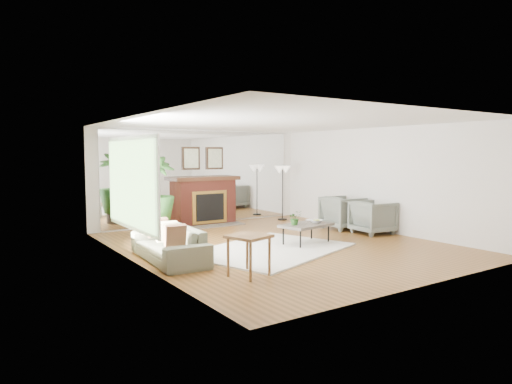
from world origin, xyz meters
TOP-DOWN VIEW (x-y plane):
  - ground at (0.00, 0.00)m, footprint 7.00×7.00m
  - wall_left at (-2.99, 0.00)m, footprint 0.02×7.00m
  - wall_right at (2.99, 0.00)m, footprint 0.02×7.00m
  - wall_back at (0.00, 3.49)m, footprint 6.00×0.02m
  - mirror_panel at (0.00, 3.47)m, footprint 5.40×0.04m
  - window_panel at (-2.96, 0.40)m, footprint 0.04×2.40m
  - fireplace at (0.00, 3.26)m, footprint 1.85×0.83m
  - area_rug at (-0.50, -0.36)m, footprint 3.57×3.04m
  - coffee_table at (0.45, -0.30)m, footprint 1.18×0.82m
  - sofa at (-2.45, -0.04)m, footprint 0.90×2.06m
  - armchair_back at (2.51, 0.75)m, footprint 0.96×0.93m
  - armchair_front at (2.60, -0.15)m, footprint 0.92×0.90m
  - side_table at (-1.85, -1.69)m, footprint 0.70×0.70m
  - potted_ficus at (-1.90, 2.09)m, footprint 1.11×1.11m
  - floor_lamp at (2.17, 2.80)m, footprint 0.50×0.28m
  - tabletop_plant at (0.16, -0.29)m, footprint 0.31×0.28m
  - fruit_bowl at (0.71, -0.32)m, footprint 0.29×0.29m
  - book at (0.79, -0.06)m, footprint 0.29×0.33m

SIDE VIEW (x-z plane):
  - ground at x=0.00m, z-range 0.00..0.00m
  - area_rug at x=-0.50m, z-range 0.00..0.03m
  - sofa at x=-2.45m, z-range 0.00..0.59m
  - armchair_front at x=2.60m, z-range 0.00..0.78m
  - coffee_table at x=0.45m, z-range 0.18..0.61m
  - armchair_back at x=2.51m, z-range 0.00..0.82m
  - book at x=0.79m, z-range 0.43..0.45m
  - fruit_bowl at x=0.71m, z-range 0.43..0.50m
  - side_table at x=-1.85m, z-range 0.22..0.85m
  - tabletop_plant at x=0.16m, z-range 0.43..0.72m
  - fireplace at x=0.00m, z-range -0.37..1.68m
  - potted_ficus at x=-1.90m, z-range 0.07..1.98m
  - wall_left at x=-2.99m, z-range 0.00..2.50m
  - wall_right at x=2.99m, z-range 0.00..2.50m
  - wall_back at x=0.00m, z-range 0.00..2.50m
  - mirror_panel at x=0.00m, z-range 0.05..2.45m
  - floor_lamp at x=2.17m, z-range 0.54..2.07m
  - window_panel at x=-2.96m, z-range 0.60..2.10m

